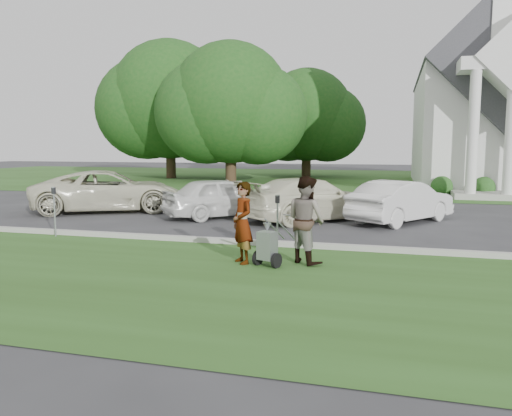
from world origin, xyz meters
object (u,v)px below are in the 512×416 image
at_px(church, 494,91).
at_px(striping_cart, 267,247).
at_px(person_left, 243,223).
at_px(car_a, 110,191).
at_px(car_c, 310,199).
at_px(tree_back, 307,119).
at_px(person_right, 306,220).
at_px(parking_meter_near, 277,217).
at_px(car_b, 222,197).
at_px(parking_meter_far, 54,206).
at_px(tree_far, 170,105).
at_px(car_d, 401,202).
at_px(tree_left, 230,109).

bearing_deg(church, striping_cart, -108.82).
bearing_deg(striping_cart, person_left, -173.24).
xyz_separation_m(car_a, car_c, (7.86, -0.31, -0.07)).
height_order(tree_back, striping_cart, tree_back).
distance_m(person_left, person_right, 1.36).
height_order(church, tree_back, church).
relative_size(parking_meter_near, car_b, 0.33).
height_order(parking_meter_near, parking_meter_far, parking_meter_far).
xyz_separation_m(tree_far, car_c, (14.38, -19.76, -4.97)).
height_order(person_left, person_right, person_right).
xyz_separation_m(striping_cart, car_b, (-3.33, 6.68, 0.28)).
relative_size(tree_far, car_d, 2.75).
distance_m(tree_back, striping_cart, 32.17).
distance_m(tree_left, striping_cart, 25.50).
bearing_deg(person_right, person_left, 54.83).
distance_m(church, parking_meter_far, 27.79).
bearing_deg(church, parking_meter_near, -110.07).
relative_size(tree_far, striping_cart, 9.97).
relative_size(tree_far, parking_meter_far, 8.31).
xyz_separation_m(parking_meter_near, car_c, (-0.12, 5.41, -0.15)).
relative_size(car_a, car_d, 1.35).
bearing_deg(car_b, tree_far, -13.95).
bearing_deg(car_d, parking_meter_far, 63.49).
distance_m(tree_far, car_a, 21.09).
relative_size(car_a, car_c, 1.14).
distance_m(person_right, car_a, 10.98).
bearing_deg(tree_far, tree_left, -26.56).
relative_size(parking_meter_far, car_d, 0.33).
xyz_separation_m(person_left, parking_meter_near, (0.48, 1.24, -0.00)).
xyz_separation_m(person_right, car_d, (2.06, 6.60, -0.24)).
bearing_deg(car_c, car_d, -130.29).
bearing_deg(parking_meter_near, parking_meter_far, 176.15).
xyz_separation_m(tree_back, car_d, (7.38, -24.41, -4.03)).
bearing_deg(church, car_a, -133.18).
relative_size(tree_left, tree_back, 1.11).
distance_m(parking_meter_near, car_a, 9.82).
xyz_separation_m(tree_left, tree_back, (4.00, 8.00, -0.38)).
relative_size(parking_meter_far, car_b, 0.33).
bearing_deg(car_b, parking_meter_near, 167.71).
height_order(person_left, car_d, person_left).
bearing_deg(parking_meter_far, car_d, 29.73).
height_order(car_a, car_b, car_a).
height_order(person_right, car_b, person_right).
height_order(tree_left, person_right, tree_left).
distance_m(tree_left, car_d, 20.45).
distance_m(tree_left, person_left, 25.10).
bearing_deg(tree_far, person_left, -62.03).
bearing_deg(person_left, tree_back, 145.62).
bearing_deg(tree_left, tree_far, 153.44).
height_order(striping_cart, person_right, person_right).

